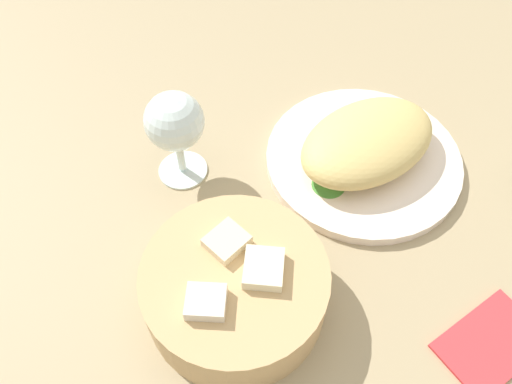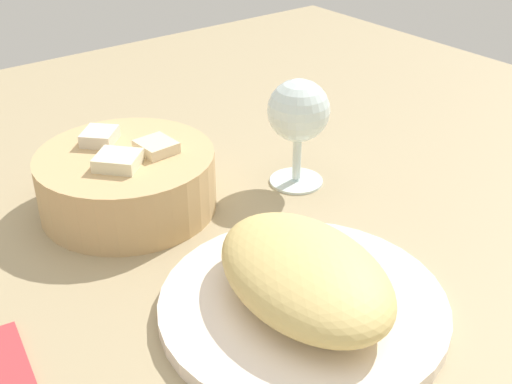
# 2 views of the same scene
# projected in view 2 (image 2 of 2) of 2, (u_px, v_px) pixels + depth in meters

# --- Properties ---
(ground_plane) EXTENTS (1.40, 1.40, 0.02)m
(ground_plane) POSITION_uv_depth(u_px,v_px,m) (257.00, 267.00, 0.64)
(ground_plane) COLOR tan
(plate) EXTENTS (0.25, 0.25, 0.01)m
(plate) POSITION_uv_depth(u_px,v_px,m) (303.00, 305.00, 0.57)
(plate) COLOR #F2E1D1
(plate) RESTS_ON ground_plane
(omelette) EXTENTS (0.20, 0.15, 0.06)m
(omelette) POSITION_uv_depth(u_px,v_px,m) (304.00, 273.00, 0.55)
(omelette) COLOR tan
(omelette) RESTS_ON plate
(lettuce_garnish) EXTENTS (0.04, 0.04, 0.01)m
(lettuce_garnish) POSITION_uv_depth(u_px,v_px,m) (254.00, 258.00, 0.61)
(lettuce_garnish) COLOR #418732
(lettuce_garnish) RESTS_ON plate
(bread_basket) EXTENTS (0.19, 0.19, 0.08)m
(bread_basket) POSITION_uv_depth(u_px,v_px,m) (127.00, 180.00, 0.70)
(bread_basket) COLOR tan
(bread_basket) RESTS_ON ground_plane
(wine_glass_near) EXTENTS (0.07, 0.07, 0.13)m
(wine_glass_near) POSITION_uv_depth(u_px,v_px,m) (298.00, 116.00, 0.73)
(wine_glass_near) COLOR silver
(wine_glass_near) RESTS_ON ground_plane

